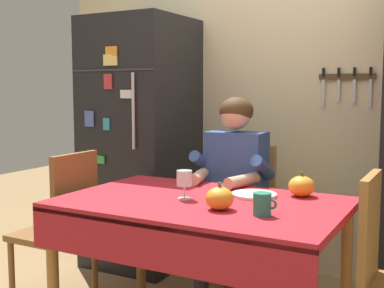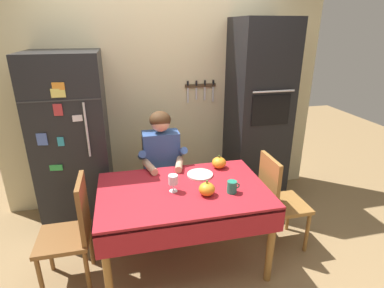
{
  "view_description": "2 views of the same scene",
  "coord_description": "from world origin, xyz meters",
  "px_view_note": "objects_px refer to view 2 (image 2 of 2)",
  "views": [
    {
      "loc": [
        1.13,
        -2.08,
        1.29
      ],
      "look_at": [
        -0.15,
        0.27,
        1.0
      ],
      "focal_mm": 46.76,
      "sensor_mm": 36.0,
      "label": 1
    },
    {
      "loc": [
        -0.43,
        -2.11,
        2.01
      ],
      "look_at": [
        0.12,
        0.29,
        1.06
      ],
      "focal_mm": 28.58,
      "sensor_mm": 36.0,
      "label": 2
    }
  ],
  "objects_px": {
    "wall_oven": "(257,116)",
    "wine_glass": "(173,180)",
    "refrigerator": "(74,144)",
    "chair_left_side": "(73,229)",
    "chair_right_side": "(277,198)",
    "dining_table": "(184,199)",
    "coffee_mug": "(232,187)",
    "pumpkin_medium": "(219,163)",
    "serving_tray": "(200,175)",
    "seated_person": "(162,162)",
    "chair_behind_person": "(161,174)",
    "pumpkin_large": "(207,189)"
  },
  "relations": [
    {
      "from": "wall_oven",
      "to": "wine_glass",
      "type": "height_order",
      "value": "wall_oven"
    },
    {
      "from": "refrigerator",
      "to": "chair_left_side",
      "type": "distance_m",
      "value": 0.97
    },
    {
      "from": "chair_right_side",
      "to": "dining_table",
      "type": "bearing_deg",
      "value": -176.85
    },
    {
      "from": "coffee_mug",
      "to": "wine_glass",
      "type": "xyz_separation_m",
      "value": [
        -0.46,
        0.12,
        0.05
      ]
    },
    {
      "from": "wall_oven",
      "to": "pumpkin_medium",
      "type": "distance_m",
      "value": 0.9
    },
    {
      "from": "wall_oven",
      "to": "serving_tray",
      "type": "bearing_deg",
      "value": -140.73
    },
    {
      "from": "chair_left_side",
      "to": "wine_glass",
      "type": "bearing_deg",
      "value": 0.45
    },
    {
      "from": "dining_table",
      "to": "seated_person",
      "type": "height_order",
      "value": "seated_person"
    },
    {
      "from": "wall_oven",
      "to": "coffee_mug",
      "type": "xyz_separation_m",
      "value": [
        -0.67,
        -1.05,
        -0.26
      ]
    },
    {
      "from": "wall_oven",
      "to": "pumpkin_medium",
      "type": "relative_size",
      "value": 15.52
    },
    {
      "from": "chair_right_side",
      "to": "refrigerator",
      "type": "bearing_deg",
      "value": 155.75
    },
    {
      "from": "refrigerator",
      "to": "seated_person",
      "type": "bearing_deg",
      "value": -18.05
    },
    {
      "from": "chair_left_side",
      "to": "chair_behind_person",
      "type": "bearing_deg",
      "value": 44.79
    },
    {
      "from": "wall_oven",
      "to": "wine_glass",
      "type": "distance_m",
      "value": 1.48
    },
    {
      "from": "chair_behind_person",
      "to": "serving_tray",
      "type": "distance_m",
      "value": 0.68
    },
    {
      "from": "pumpkin_large",
      "to": "serving_tray",
      "type": "height_order",
      "value": "pumpkin_large"
    },
    {
      "from": "refrigerator",
      "to": "pumpkin_large",
      "type": "distance_m",
      "value": 1.5
    },
    {
      "from": "serving_tray",
      "to": "wine_glass",
      "type": "bearing_deg",
      "value": -141.14
    },
    {
      "from": "dining_table",
      "to": "coffee_mug",
      "type": "relative_size",
      "value": 12.96
    },
    {
      "from": "wall_oven",
      "to": "pumpkin_medium",
      "type": "height_order",
      "value": "wall_oven"
    },
    {
      "from": "chair_left_side",
      "to": "wine_glass",
      "type": "height_order",
      "value": "chair_left_side"
    },
    {
      "from": "chair_right_side",
      "to": "wine_glass",
      "type": "distance_m",
      "value": 1.04
    },
    {
      "from": "chair_right_side",
      "to": "chair_left_side",
      "type": "bearing_deg",
      "value": -178.14
    },
    {
      "from": "chair_behind_person",
      "to": "chair_right_side",
      "type": "relative_size",
      "value": 1.0
    },
    {
      "from": "wine_glass",
      "to": "wall_oven",
      "type": "bearing_deg",
      "value": 39.17
    },
    {
      "from": "dining_table",
      "to": "chair_right_side",
      "type": "xyz_separation_m",
      "value": [
        0.9,
        0.05,
        -0.14
      ]
    },
    {
      "from": "dining_table",
      "to": "wine_glass",
      "type": "relative_size",
      "value": 9.54
    },
    {
      "from": "refrigerator",
      "to": "wall_oven",
      "type": "bearing_deg",
      "value": 1.14
    },
    {
      "from": "coffee_mug",
      "to": "chair_behind_person",
      "type": "bearing_deg",
      "value": 117.06
    },
    {
      "from": "chair_behind_person",
      "to": "serving_tray",
      "type": "relative_size",
      "value": 3.96
    },
    {
      "from": "wine_glass",
      "to": "chair_left_side",
      "type": "bearing_deg",
      "value": -179.55
    },
    {
      "from": "refrigerator",
      "to": "chair_behind_person",
      "type": "distance_m",
      "value": 0.95
    },
    {
      "from": "wall_oven",
      "to": "dining_table",
      "type": "bearing_deg",
      "value": -138.69
    },
    {
      "from": "seated_person",
      "to": "serving_tray",
      "type": "distance_m",
      "value": 0.48
    },
    {
      "from": "chair_left_side",
      "to": "coffee_mug",
      "type": "bearing_deg",
      "value": -5.3
    },
    {
      "from": "seated_person",
      "to": "serving_tray",
      "type": "bearing_deg",
      "value": -52.18
    },
    {
      "from": "refrigerator",
      "to": "wall_oven",
      "type": "xyz_separation_m",
      "value": [
        2.0,
        0.04,
        0.15
      ]
    },
    {
      "from": "wall_oven",
      "to": "coffee_mug",
      "type": "relative_size",
      "value": 19.43
    },
    {
      "from": "refrigerator",
      "to": "chair_behind_person",
      "type": "relative_size",
      "value": 1.94
    },
    {
      "from": "wine_glass",
      "to": "pumpkin_medium",
      "type": "relative_size",
      "value": 1.08
    },
    {
      "from": "dining_table",
      "to": "chair_left_side",
      "type": "xyz_separation_m",
      "value": [
        -0.9,
        -0.01,
        -0.14
      ]
    },
    {
      "from": "chair_left_side",
      "to": "pumpkin_medium",
      "type": "relative_size",
      "value": 6.87
    },
    {
      "from": "pumpkin_medium",
      "to": "dining_table",
      "type": "bearing_deg",
      "value": -140.57
    },
    {
      "from": "wall_oven",
      "to": "chair_right_side",
      "type": "height_order",
      "value": "wall_oven"
    },
    {
      "from": "wall_oven",
      "to": "chair_right_side",
      "type": "xyz_separation_m",
      "value": [
        -0.15,
        -0.87,
        -0.54
      ]
    },
    {
      "from": "dining_table",
      "to": "pumpkin_large",
      "type": "relative_size",
      "value": 10.68
    },
    {
      "from": "coffee_mug",
      "to": "wine_glass",
      "type": "height_order",
      "value": "wine_glass"
    },
    {
      "from": "chair_right_side",
      "to": "pumpkin_large",
      "type": "bearing_deg",
      "value": -166.97
    },
    {
      "from": "chair_right_side",
      "to": "serving_tray",
      "type": "distance_m",
      "value": 0.76
    },
    {
      "from": "wall_oven",
      "to": "chair_right_side",
      "type": "bearing_deg",
      "value": -99.7
    }
  ]
}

